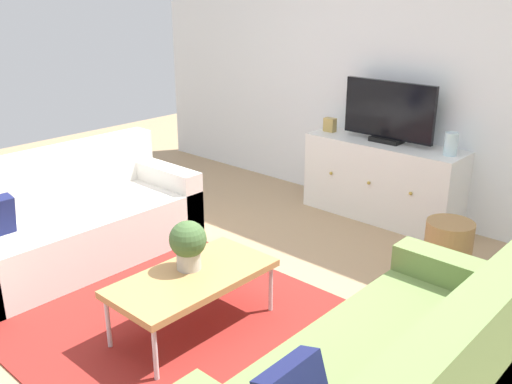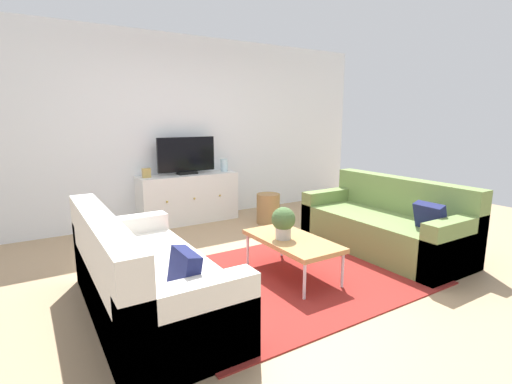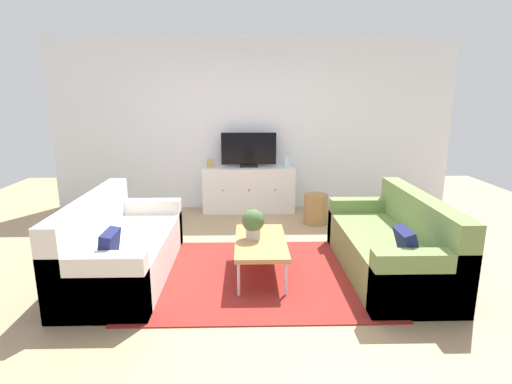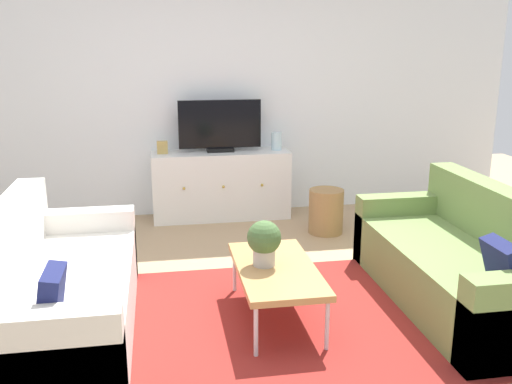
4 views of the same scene
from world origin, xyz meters
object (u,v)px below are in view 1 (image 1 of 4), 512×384
(couch_left_side, at_px, (68,224))
(potted_plant, at_px, (188,243))
(glass_vase, at_px, (451,144))
(mantel_clock, at_px, (330,125))
(coffee_table, at_px, (193,279))
(flat_screen_tv, at_px, (389,112))
(tv_console, at_px, (382,180))
(wicker_basket, at_px, (448,250))

(couch_left_side, xyz_separation_m, potted_plant, (1.39, 0.03, 0.27))
(glass_vase, xyz_separation_m, mantel_clock, (-1.20, 0.00, -0.03))
(couch_left_side, height_order, potted_plant, couch_left_side)
(couch_left_side, bearing_deg, glass_vase, 50.38)
(coffee_table, xyz_separation_m, flat_screen_tv, (-0.10, 2.41, 0.63))
(tv_console, distance_m, wicker_basket, 1.19)
(tv_console, relative_size, mantel_clock, 11.08)
(tv_console, height_order, mantel_clock, mantel_clock)
(potted_plant, xyz_separation_m, wicker_basket, (0.93, 1.66, -0.34))
(potted_plant, height_order, glass_vase, glass_vase)
(tv_console, xyz_separation_m, mantel_clock, (-0.60, 0.00, 0.42))
(couch_left_side, bearing_deg, coffee_table, -0.48)
(couch_left_side, bearing_deg, flat_screen_tv, 60.30)
(coffee_table, xyz_separation_m, tv_console, (-0.10, 2.39, 0.01))
(coffee_table, height_order, wicker_basket, wicker_basket)
(coffee_table, xyz_separation_m, wicker_basket, (0.86, 1.70, -0.13))
(flat_screen_tv, bearing_deg, coffee_table, -87.54)
(tv_console, relative_size, flat_screen_tv, 1.67)
(potted_plant, distance_m, wicker_basket, 1.93)
(couch_left_side, distance_m, flat_screen_tv, 2.84)
(couch_left_side, relative_size, flat_screen_tv, 2.21)
(potted_plant, height_order, tv_console, tv_console)
(potted_plant, xyz_separation_m, glass_vase, (0.57, 2.35, 0.26))
(tv_console, distance_m, flat_screen_tv, 0.62)
(couch_left_side, distance_m, mantel_clock, 2.54)
(couch_left_side, bearing_deg, potted_plant, 1.16)
(coffee_table, relative_size, mantel_clock, 7.85)
(potted_plant, relative_size, wicker_basket, 0.71)
(coffee_table, height_order, mantel_clock, mantel_clock)
(glass_vase, height_order, mantel_clock, glass_vase)
(glass_vase, bearing_deg, coffee_table, -101.76)
(flat_screen_tv, xyz_separation_m, wicker_basket, (0.96, -0.71, -0.76))
(potted_plant, xyz_separation_m, flat_screen_tv, (-0.03, 2.37, 0.43))
(tv_console, height_order, glass_vase, glass_vase)
(tv_console, xyz_separation_m, wicker_basket, (0.96, -0.69, -0.14))
(coffee_table, xyz_separation_m, glass_vase, (0.50, 2.39, 0.46))
(couch_left_side, xyz_separation_m, glass_vase, (1.97, 2.37, 0.53))
(tv_console, xyz_separation_m, flat_screen_tv, (0.00, 0.02, 0.62))
(potted_plant, bearing_deg, coffee_table, -28.22)
(mantel_clock, bearing_deg, glass_vase, 0.00)
(couch_left_side, distance_m, wicker_basket, 2.87)
(flat_screen_tv, xyz_separation_m, mantel_clock, (-0.60, -0.02, -0.20))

